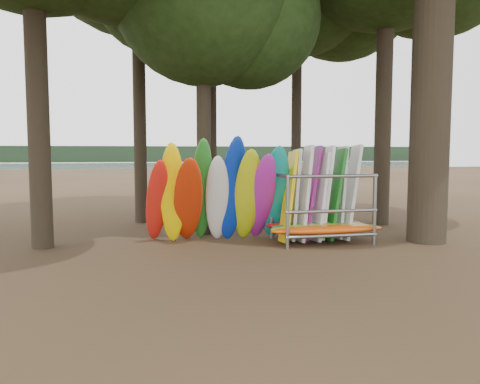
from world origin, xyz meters
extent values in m
plane|color=#47331E|center=(0.00, 0.00, 0.00)|extent=(120.00, 120.00, 0.00)
plane|color=gray|center=(0.00, 60.00, 0.00)|extent=(160.00, 160.00, 0.00)
cube|color=black|center=(0.00, 110.00, 2.00)|extent=(160.00, 4.00, 4.00)
cylinder|color=black|center=(-5.46, 1.96, 5.64)|extent=(0.55, 0.55, 11.27)
cylinder|color=black|center=(-2.92, 5.91, 6.07)|extent=(0.44, 0.44, 12.13)
cylinder|color=black|center=(-0.19, 7.72, 6.52)|extent=(0.54, 0.54, 13.05)
cylinder|color=black|center=(3.11, 6.75, 5.86)|extent=(0.39, 0.39, 11.72)
cylinder|color=black|center=(-1.05, 3.06, 4.18)|extent=(0.43, 0.43, 8.37)
cylinder|color=black|center=(5.18, 3.75, 6.18)|extent=(0.55, 0.55, 12.35)
ellipsoid|color=red|center=(-2.50, 1.86, 1.15)|extent=(0.78, 1.62, 2.42)
ellipsoid|color=#FFD300|center=(-2.09, 1.71, 1.37)|extent=(0.74, 1.10, 2.82)
ellipsoid|color=red|center=(-1.68, 1.59, 1.18)|extent=(0.83, 1.91, 2.54)
ellipsoid|color=#247823|center=(-1.27, 1.86, 1.43)|extent=(0.67, 1.61, 2.99)
ellipsoid|color=silver|center=(-0.86, 1.70, 1.20)|extent=(0.82, 1.40, 2.52)
ellipsoid|color=#0A2AA3|center=(-0.45, 1.65, 1.46)|extent=(0.87, 1.28, 3.00)
ellipsoid|color=#B7C714|center=(-0.05, 1.60, 1.29)|extent=(0.82, 1.58, 2.72)
ellipsoid|color=#AA23A5|center=(0.36, 1.59, 1.23)|extent=(0.73, 1.77, 2.61)
ellipsoid|color=#11918B|center=(0.77, 1.66, 1.33)|extent=(0.90, 1.46, 2.77)
ellipsoid|color=#EE520D|center=(1.95, 0.66, 0.42)|extent=(3.16, 0.55, 0.24)
ellipsoid|color=#9AA616|center=(1.95, 0.95, 0.42)|extent=(3.03, 0.55, 0.24)
ellipsoid|color=#1C8041|center=(1.95, 1.26, 0.42)|extent=(2.81, 0.55, 0.24)
ellipsoid|color=#B00D0F|center=(1.95, 1.65, 0.42)|extent=(2.93, 0.55, 0.24)
cube|color=yellow|center=(1.03, 1.26, 1.25)|extent=(0.46, 0.78, 2.53)
cube|color=silver|center=(1.26, 1.46, 1.28)|extent=(0.34, 0.77, 2.58)
cube|color=silver|center=(1.49, 1.22, 1.33)|extent=(0.39, 0.78, 2.69)
cube|color=#881670|center=(1.72, 1.44, 1.33)|extent=(0.60, 0.80, 2.68)
cube|color=silver|center=(1.95, 1.22, 1.23)|extent=(0.44, 0.78, 2.49)
cube|color=white|center=(2.18, 1.44, 1.33)|extent=(0.48, 0.77, 2.68)
cube|color=#166618|center=(2.40, 1.28, 1.30)|extent=(0.58, 0.78, 2.60)
cube|color=silver|center=(2.63, 1.46, 1.32)|extent=(0.34, 0.79, 2.66)
cube|color=silver|center=(2.86, 1.25, 1.35)|extent=(0.54, 0.78, 2.71)
camera|label=1|loc=(-2.91, -10.92, 2.48)|focal=35.00mm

